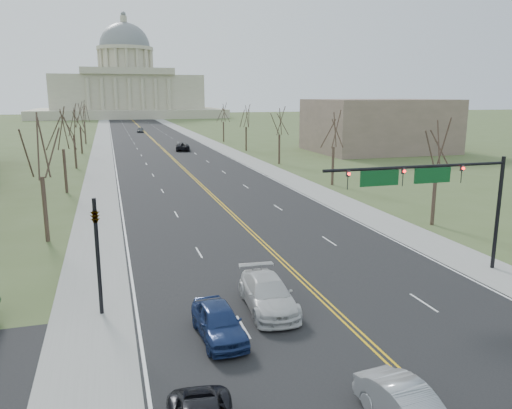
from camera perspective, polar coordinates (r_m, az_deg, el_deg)
road at (r=122.27m, az=-11.50°, el=7.10°), size 20.00×380.00×0.01m
cross_road at (r=23.06m, az=13.87°, el=-16.09°), size 120.00×14.00×0.01m
sidewalk_left at (r=121.81m, az=-17.17°, el=6.78°), size 4.00×380.00×0.03m
sidewalk_right at (r=123.89m, az=-5.93°, el=7.35°), size 4.00×380.00×0.03m
center_line at (r=122.27m, az=-11.50°, el=7.10°), size 0.42×380.00×0.01m
edge_line_left at (r=121.81m, az=-16.13°, el=6.84°), size 0.15×380.00×0.01m
edge_line_right at (r=123.51m, az=-6.94°, el=7.31°), size 0.15×380.00×0.01m
capitol at (r=261.47m, az=-14.51°, el=12.79°), size 90.00×60.00×50.00m
signal_mast at (r=31.14m, az=19.37°, el=2.27°), size 12.12×0.44×7.20m
signal_left at (r=25.85m, az=-17.72°, el=-4.26°), size 0.32×0.36×6.00m
tree_r_0 at (r=44.17m, az=20.07°, el=6.07°), size 3.74×3.74×8.50m
tree_l_0 at (r=39.81m, az=-23.50°, el=5.74°), size 3.96×3.96×9.00m
tree_r_1 at (r=61.35m, az=8.90°, el=8.25°), size 3.74×3.74×8.50m
tree_l_1 at (r=59.65m, az=-21.30°, el=7.82°), size 3.96×3.96×9.00m
tree_r_2 at (r=79.85m, az=2.71°, el=9.32°), size 3.74×3.74×8.50m
tree_l_2 at (r=79.56m, az=-20.20°, el=8.85°), size 3.96×3.96×9.00m
tree_r_3 at (r=98.94m, az=-1.15°, el=9.93°), size 3.74×3.74×8.50m
tree_l_3 at (r=99.51m, az=-19.53°, el=9.47°), size 3.96×3.96×9.00m
tree_r_4 at (r=118.33m, az=-3.76°, el=10.32°), size 3.74×3.74×8.50m
tree_l_4 at (r=119.48m, az=-19.09°, el=9.89°), size 3.96×3.96×9.00m
bldg_right_mass at (r=101.12m, az=13.78°, el=8.76°), size 25.00×20.00×10.00m
car_sb_inner_lead at (r=18.53m, az=17.08°, el=-21.39°), size 2.06×4.51×1.44m
car_sb_inner_second at (r=26.13m, az=1.37°, el=-10.17°), size 2.62×5.78×1.64m
car_sb_outer_second at (r=23.32m, az=-4.29°, el=-13.21°), size 2.08×4.70×1.57m
car_far_nb at (r=100.85m, az=-8.40°, el=6.58°), size 3.28×6.01×1.60m
car_far_sb at (r=151.87m, az=-13.08°, el=8.30°), size 2.19×4.52×1.49m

